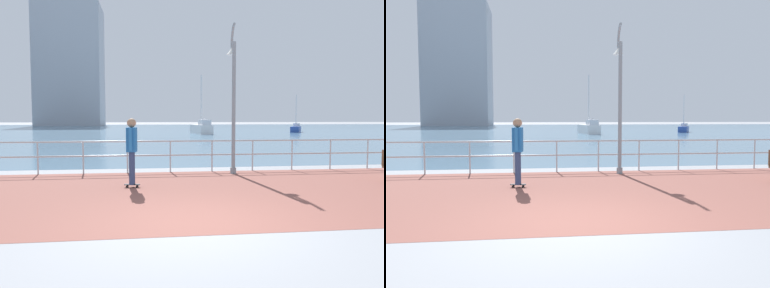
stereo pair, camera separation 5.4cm
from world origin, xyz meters
TOP-DOWN VIEW (x-y plane):
  - ground at (0.00, 40.00)m, footprint 220.00×220.00m
  - brick_paving at (0.00, 2.77)m, footprint 28.00×6.76m
  - harbor_water at (0.00, 51.15)m, footprint 180.00×88.00m
  - waterfront_railing at (-0.00, 6.15)m, footprint 25.25×0.06m
  - lamppost at (2.00, 5.72)m, footprint 0.36×0.82m
  - skateboarder at (-1.17, 3.51)m, footprint 0.41×0.56m
  - sailboat_red at (5.60, 35.75)m, footprint 2.05×4.89m
  - sailboat_teal at (18.16, 38.96)m, footprint 2.49×3.44m
  - tower_slate at (-18.15, 86.63)m, footprint 14.73×12.25m

SIDE VIEW (x-z plane):
  - ground at x=0.00m, z-range 0.00..0.00m
  - harbor_water at x=0.00m, z-range 0.00..0.00m
  - brick_paving at x=0.00m, z-range 0.00..0.01m
  - sailboat_teal at x=18.16m, z-range -1.90..2.80m
  - sailboat_red at x=5.60m, z-range -2.70..3.97m
  - waterfront_railing at x=0.00m, z-range 0.20..1.26m
  - skateboarder at x=-1.17m, z-range 0.18..1.96m
  - lamppost at x=2.00m, z-range 0.25..5.03m
  - tower_slate at x=-18.15m, z-range -0.83..29.34m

